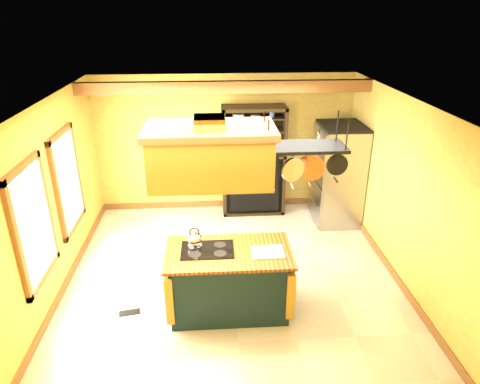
{
  "coord_description": "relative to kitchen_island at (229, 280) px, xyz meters",
  "views": [
    {
      "loc": [
        -0.27,
        -5.59,
        3.86
      ],
      "look_at": [
        0.14,
        0.3,
        1.27
      ],
      "focal_mm": 32.0,
      "sensor_mm": 36.0,
      "label": 1
    }
  ],
  "objects": [
    {
      "name": "floor",
      "position": [
        0.08,
        0.81,
        -0.47
      ],
      "size": [
        5.0,
        5.0,
        0.0
      ],
      "primitive_type": "plane",
      "color": "beige",
      "rests_on": "ground"
    },
    {
      "name": "ceiling",
      "position": [
        0.08,
        0.81,
        2.23
      ],
      "size": [
        5.0,
        5.0,
        0.0
      ],
      "primitive_type": "plane",
      "rotation": [
        3.14,
        0.0,
        0.0
      ],
      "color": "white",
      "rests_on": "wall_back"
    },
    {
      "name": "wall_back",
      "position": [
        0.08,
        3.31,
        0.88
      ],
      "size": [
        5.0,
        0.02,
        2.7
      ],
      "primitive_type": "cube",
      "color": "gold",
      "rests_on": "floor"
    },
    {
      "name": "wall_front",
      "position": [
        0.08,
        -1.69,
        0.88
      ],
      "size": [
        5.0,
        0.02,
        2.7
      ],
      "primitive_type": "cube",
      "color": "gold",
      "rests_on": "floor"
    },
    {
      "name": "wall_left",
      "position": [
        -2.42,
        0.81,
        0.88
      ],
      "size": [
        0.02,
        5.0,
        2.7
      ],
      "primitive_type": "cube",
      "color": "gold",
      "rests_on": "floor"
    },
    {
      "name": "wall_right",
      "position": [
        2.58,
        0.81,
        0.88
      ],
      "size": [
        0.02,
        5.0,
        2.7
      ],
      "primitive_type": "cube",
      "color": "gold",
      "rests_on": "floor"
    },
    {
      "name": "ceiling_beam",
      "position": [
        0.08,
        2.51,
        2.12
      ],
      "size": [
        5.0,
        0.15,
        0.2
      ],
      "primitive_type": "cube",
      "color": "olive",
      "rests_on": "ceiling"
    },
    {
      "name": "window_near",
      "position": [
        -2.38,
        0.01,
        0.93
      ],
      "size": [
        0.06,
        1.06,
        1.56
      ],
      "color": "olive",
      "rests_on": "wall_left"
    },
    {
      "name": "window_far",
      "position": [
        -2.38,
        1.41,
        0.93
      ],
      "size": [
        0.06,
        1.06,
        1.56
      ],
      "color": "olive",
      "rests_on": "wall_left"
    },
    {
      "name": "kitchen_island",
      "position": [
        0.0,
        0.0,
        0.0
      ],
      "size": [
        1.65,
        0.92,
        1.11
      ],
      "rotation": [
        0.0,
        0.0,
        -0.0
      ],
      "color": "#13262B",
      "rests_on": "floor"
    },
    {
      "name": "range_hood",
      "position": [
        -0.2,
        -0.0,
        1.79
      ],
      "size": [
        1.51,
        0.86,
        0.8
      ],
      "color": "#B2782C",
      "rests_on": "ceiling"
    },
    {
      "name": "pot_rack",
      "position": [
        0.91,
        0.0,
        1.76
      ],
      "size": [
        1.05,
        0.5,
        0.85
      ],
      "color": "black",
      "rests_on": "ceiling"
    },
    {
      "name": "refrigerator",
      "position": [
        2.16,
        2.55,
        0.43
      ],
      "size": [
        0.8,
        0.95,
        1.85
      ],
      "color": "#9C9FA4",
      "rests_on": "floor"
    },
    {
      "name": "hutch",
      "position": [
        0.63,
        3.08,
        0.37
      ],
      "size": [
        1.21,
        0.55,
        2.14
      ],
      "color": "black",
      "rests_on": "floor"
    },
    {
      "name": "floor_register",
      "position": [
        -1.36,
        -0.0,
        -0.46
      ],
      "size": [
        0.3,
        0.17,
        0.01
      ],
      "primitive_type": "cube",
      "rotation": [
        0.0,
        0.0,
        0.18
      ],
      "color": "black",
      "rests_on": "floor"
    }
  ]
}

